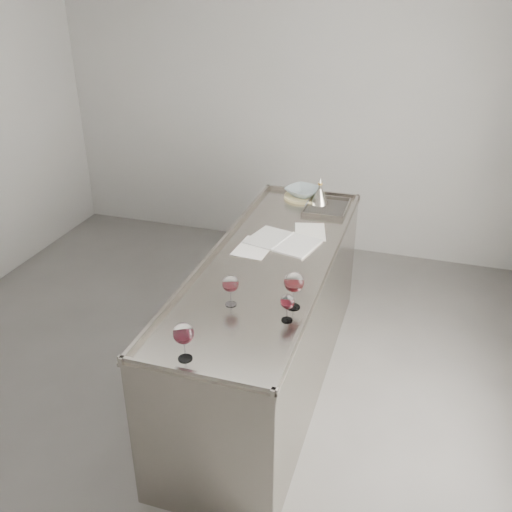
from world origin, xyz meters
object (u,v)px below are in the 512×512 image
(wine_glass_middle, at_px, (231,284))
(wine_glass_right, at_px, (294,283))
(ceramic_bowl, at_px, (303,192))
(wine_glass_left, at_px, (184,334))
(wine_glass_small, at_px, (287,303))
(wine_funnel, at_px, (320,196))
(notebook, at_px, (283,242))
(counter, at_px, (269,322))

(wine_glass_middle, distance_m, wine_glass_right, 0.34)
(wine_glass_middle, distance_m, ceramic_bowl, 1.65)
(wine_glass_left, xyz_separation_m, wine_glass_small, (0.37, 0.45, -0.03))
(wine_glass_middle, relative_size, ceramic_bowl, 0.70)
(wine_funnel, bearing_deg, wine_glass_small, -83.90)
(wine_glass_small, relative_size, notebook, 0.30)
(wine_glass_left, distance_m, wine_funnel, 2.09)
(wine_glass_right, height_order, notebook, wine_glass_right)
(wine_glass_left, bearing_deg, notebook, 85.35)
(counter, height_order, wine_glass_left, wine_glass_left)
(counter, relative_size, ceramic_bowl, 9.53)
(counter, xyz_separation_m, ceramic_bowl, (-0.05, 1.08, 0.52))
(counter, bearing_deg, notebook, 87.27)
(wine_glass_right, distance_m, wine_glass_small, 0.14)
(counter, distance_m, ceramic_bowl, 1.20)
(ceramic_bowl, relative_size, wine_funnel, 1.22)
(notebook, xyz_separation_m, ceramic_bowl, (-0.06, 0.82, 0.04))
(notebook, bearing_deg, ceramic_bowl, 108.28)
(counter, height_order, ceramic_bowl, ceramic_bowl)
(counter, bearing_deg, wine_glass_left, -95.11)
(wine_glass_small, bearing_deg, ceramic_bowl, 100.75)
(counter, distance_m, wine_glass_right, 0.84)
(wine_glass_left, relative_size, notebook, 0.38)
(notebook, height_order, wine_funnel, wine_funnel)
(wine_glass_right, distance_m, ceramic_bowl, 1.61)
(ceramic_bowl, height_order, wine_funnel, wine_funnel)
(counter, relative_size, wine_funnel, 11.58)
(wine_glass_left, xyz_separation_m, wine_glass_right, (0.37, 0.59, 0.01))
(wine_glass_middle, bearing_deg, ceramic_bowl, 89.85)
(wine_glass_middle, height_order, wine_funnel, wine_funnel)
(counter, relative_size, wine_glass_right, 11.44)
(wine_glass_middle, xyz_separation_m, wine_glass_small, (0.33, -0.06, -0.02))
(wine_glass_left, relative_size, ceramic_bowl, 0.76)
(counter, height_order, wine_glass_right, wine_glass_right)
(counter, bearing_deg, wine_funnel, 84.19)
(wine_glass_left, relative_size, wine_glass_middle, 1.10)
(ceramic_bowl, bearing_deg, wine_funnel, -28.70)
(counter, height_order, wine_funnel, wine_funnel)
(wine_glass_left, bearing_deg, ceramic_bowl, 88.74)
(ceramic_bowl, bearing_deg, wine_glass_middle, -90.15)
(wine_glass_left, height_order, wine_glass_middle, wine_glass_left)
(wine_glass_left, xyz_separation_m, notebook, (0.11, 1.34, -0.13))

